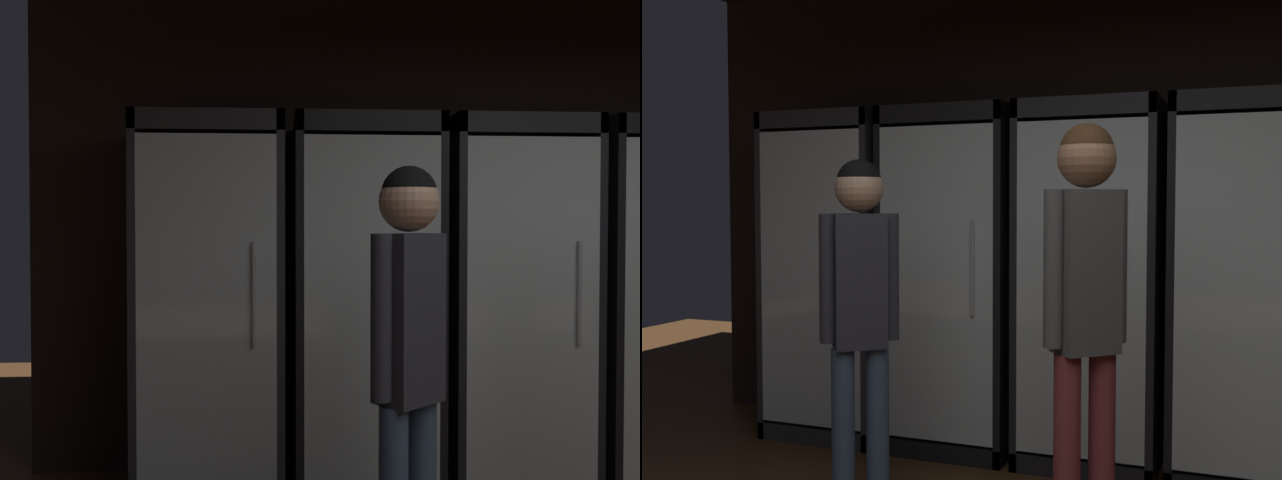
% 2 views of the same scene
% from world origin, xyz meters
% --- Properties ---
extents(wall_back, '(6.00, 0.06, 2.80)m').
position_xyz_m(wall_back, '(0.00, 3.03, 1.40)').
color(wall_back, black).
rests_on(wall_back, ground).
extents(cooler_far_left, '(0.74, 0.65, 1.95)m').
position_xyz_m(cooler_far_left, '(-1.95, 2.71, 0.95)').
color(cooler_far_left, '#2B2B30').
rests_on(cooler_far_left, ground).
extents(cooler_left, '(0.74, 0.65, 1.95)m').
position_xyz_m(cooler_left, '(-1.16, 2.72, 0.95)').
color(cooler_left, black).
rests_on(cooler_left, ground).
extents(cooler_center, '(0.74, 0.65, 1.95)m').
position_xyz_m(cooler_center, '(-0.38, 2.72, 0.96)').
color(cooler_center, black).
rests_on(cooler_center, ground).
extents(shopper_near, '(0.29, 0.26, 1.60)m').
position_xyz_m(shopper_near, '(-1.16, 1.52, 1.01)').
color(shopper_near, '#384C66').
rests_on(shopper_near, ground).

